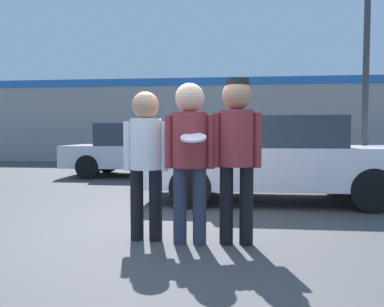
# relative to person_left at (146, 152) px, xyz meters

# --- Properties ---
(ground_plane) EXTENTS (56.00, 56.00, 0.00)m
(ground_plane) POSITION_rel_person_left_xyz_m (0.20, 0.08, -1.02)
(ground_plane) COLOR #3F3F42
(storefront_building) EXTENTS (24.00, 0.22, 3.50)m
(storefront_building) POSITION_rel_person_left_xyz_m (0.20, 11.31, 0.76)
(storefront_building) COLOR gray
(storefront_building) RESTS_ON ground
(person_left) EXTENTS (0.52, 0.35, 1.71)m
(person_left) POSITION_rel_person_left_xyz_m (0.00, 0.00, 0.00)
(person_left) COLOR black
(person_left) RESTS_ON ground
(person_middle_with_frisbee) EXTENTS (0.55, 0.59, 1.78)m
(person_middle_with_frisbee) POSITION_rel_person_left_xyz_m (0.52, -0.10, 0.06)
(person_middle_with_frisbee) COLOR #2D3347
(person_middle_with_frisbee) RESTS_ON ground
(person_right) EXTENTS (0.54, 0.37, 1.82)m
(person_right) POSITION_rel_person_left_xyz_m (1.03, -0.06, 0.10)
(person_right) COLOR black
(person_right) RESTS_ON ground
(parked_car_near) EXTENTS (4.58, 1.94, 1.52)m
(parked_car_near) POSITION_rel_person_left_xyz_m (1.71, 2.71, -0.24)
(parked_car_near) COLOR silver
(parked_car_near) RESTS_ON ground
(parked_car_far) EXTENTS (4.34, 1.84, 1.50)m
(parked_car_far) POSITION_rel_person_left_xyz_m (-1.56, 6.30, -0.27)
(parked_car_far) COLOR silver
(parked_car_far) RESTS_ON ground
(street_lamp) EXTENTS (1.25, 0.35, 5.66)m
(street_lamp) POSITION_rel_person_left_xyz_m (3.78, 3.47, 2.46)
(street_lamp) COLOR #38383D
(street_lamp) RESTS_ON ground
(shrub) EXTENTS (1.07, 1.07, 1.07)m
(shrub) POSITION_rel_person_left_xyz_m (-2.22, 10.58, -0.49)
(shrub) COLOR #2D6B33
(shrub) RESTS_ON ground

